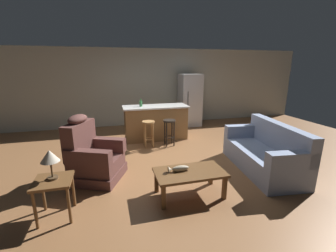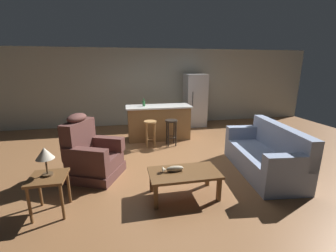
# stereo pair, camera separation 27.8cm
# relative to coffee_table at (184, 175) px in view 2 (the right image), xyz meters

# --- Properties ---
(ground_plane) EXTENTS (12.00, 12.00, 0.00)m
(ground_plane) POSITION_rel_coffee_table_xyz_m (0.09, 1.66, -0.36)
(ground_plane) COLOR brown
(back_wall) EXTENTS (12.00, 0.05, 2.60)m
(back_wall) POSITION_rel_coffee_table_xyz_m (0.09, 4.78, 0.94)
(back_wall) COLOR #B2B2A3
(back_wall) RESTS_ON ground_plane
(coffee_table) EXTENTS (1.10, 0.60, 0.42)m
(coffee_table) POSITION_rel_coffee_table_xyz_m (0.00, 0.00, 0.00)
(coffee_table) COLOR brown
(coffee_table) RESTS_ON ground_plane
(fish_figurine) EXTENTS (0.34, 0.10, 0.10)m
(fish_figurine) POSITION_rel_coffee_table_xyz_m (-0.17, 0.05, 0.10)
(fish_figurine) COLOR #4C3823
(fish_figurine) RESTS_ON coffee_table
(couch) EXTENTS (1.06, 1.99, 0.94)m
(couch) POSITION_rel_coffee_table_xyz_m (1.78, 0.51, -0.02)
(couch) COLOR #8493B2
(couch) RESTS_ON ground_plane
(recliner_near_lamp) EXTENTS (1.11, 1.11, 1.20)m
(recliner_near_lamp) POSITION_rel_coffee_table_xyz_m (-1.51, 1.01, 0.06)
(recliner_near_lamp) COLOR brown
(recliner_near_lamp) RESTS_ON ground_plane
(end_table) EXTENTS (0.48, 0.48, 0.56)m
(end_table) POSITION_rel_coffee_table_xyz_m (-1.95, -0.03, 0.10)
(end_table) COLOR brown
(end_table) RESTS_ON ground_plane
(table_lamp) EXTENTS (0.24, 0.24, 0.41)m
(table_lamp) POSITION_rel_coffee_table_xyz_m (-1.96, 0.01, 0.50)
(table_lamp) COLOR #4C3823
(table_lamp) RESTS_ON end_table
(kitchen_island) EXTENTS (1.80, 0.70, 0.95)m
(kitchen_island) POSITION_rel_coffee_table_xyz_m (0.09, 3.01, 0.11)
(kitchen_island) COLOR olive
(kitchen_island) RESTS_ON ground_plane
(bar_stool_left) EXTENTS (0.32, 0.32, 0.68)m
(bar_stool_left) POSITION_rel_coffee_table_xyz_m (-0.23, 2.38, 0.11)
(bar_stool_left) COLOR #A87A47
(bar_stool_left) RESTS_ON ground_plane
(bar_stool_right) EXTENTS (0.32, 0.32, 0.68)m
(bar_stool_right) POSITION_rel_coffee_table_xyz_m (0.32, 2.38, 0.11)
(bar_stool_right) COLOR black
(bar_stool_right) RESTS_ON ground_plane
(refrigerator) EXTENTS (0.70, 0.69, 1.76)m
(refrigerator) POSITION_rel_coffee_table_xyz_m (1.55, 4.21, 0.52)
(refrigerator) COLOR #B7B7BC
(refrigerator) RESTS_ON ground_plane
(bottle_tall_green) EXTENTS (0.08, 0.08, 0.21)m
(bottle_tall_green) POSITION_rel_coffee_table_xyz_m (-0.31, 3.04, 0.67)
(bottle_tall_green) COLOR #2D6B38
(bottle_tall_green) RESTS_ON kitchen_island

